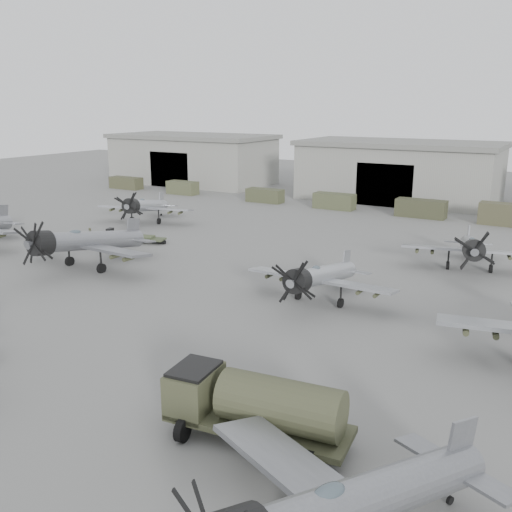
{
  "coord_description": "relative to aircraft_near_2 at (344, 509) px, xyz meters",
  "views": [
    {
      "loc": [
        24.58,
        -22.33,
        14.03
      ],
      "look_at": [
        2.87,
        14.81,
        2.5
      ],
      "focal_mm": 40.0,
      "sensor_mm": 36.0,
      "label": 1
    }
  ],
  "objects": [
    {
      "name": "ground",
      "position": [
        -19.54,
        8.49,
        -2.31
      ],
      "size": [
        220.0,
        220.0,
        0.0
      ],
      "primitive_type": "plane",
      "color": "#555553",
      "rests_on": "ground"
    },
    {
      "name": "support_truck_4",
      "position": [
        -12.93,
        58.49,
        -1.18
      ],
      "size": [
        6.25,
        2.2,
        2.26
      ],
      "primitive_type": "cube",
      "color": "#383A26",
      "rests_on": "ground"
    },
    {
      "name": "support_truck_2",
      "position": [
        -35.72,
        58.49,
        -1.33
      ],
      "size": [
        5.44,
        2.2,
        1.96
      ],
      "primitive_type": "cube",
      "color": "#40442C",
      "rests_on": "ground"
    },
    {
      "name": "support_truck_3",
      "position": [
        -24.77,
        58.49,
        -1.24
      ],
      "size": [
        5.64,
        2.2,
        2.14
      ],
      "primitive_type": "cube",
      "color": "#454A30",
      "rests_on": "ground"
    },
    {
      "name": "fuel_tanker",
      "position": [
        -5.9,
        4.83,
        -0.55
      ],
      "size": [
        8.22,
        4.28,
        3.08
      ],
      "rotation": [
        0.0,
        0.0,
        0.11
      ],
      "color": "#3B3E28",
      "rests_on": "ground"
    },
    {
      "name": "aircraft_far_0",
      "position": [
        -40.68,
        37.75,
        -0.18
      ],
      "size": [
        11.72,
        10.55,
        4.68
      ],
      "rotation": [
        0.0,
        0.0,
        0.29
      ],
      "color": "#9FA1A7",
      "rests_on": "ground"
    },
    {
      "name": "aircraft_near_2",
      "position": [
        0.0,
        0.0,
        0.0
      ],
      "size": [
        12.42,
        11.26,
        5.09
      ],
      "rotation": [
        0.0,
        0.0,
        -0.42
      ],
      "color": "gray",
      "rests_on": "ground"
    },
    {
      "name": "hangar_left",
      "position": [
        -57.54,
        70.45,
        2.06
      ],
      "size": [
        29.0,
        14.8,
        8.7
      ],
      "color": "gray",
      "rests_on": "ground"
    },
    {
      "name": "support_truck_5",
      "position": [
        -3.15,
        58.49,
        -1.0
      ],
      "size": [
        5.55,
        2.2,
        2.62
      ],
      "primitive_type": "cube",
      "color": "#43422C",
      "rests_on": "ground"
    },
    {
      "name": "hangar_center",
      "position": [
        -19.54,
        70.45,
        2.06
      ],
      "size": [
        29.0,
        14.8,
        8.7
      ],
      "color": "gray",
      "rests_on": "ground"
    },
    {
      "name": "support_truck_1",
      "position": [
        -50.83,
        58.49,
        -1.28
      ],
      "size": [
        5.05,
        2.2,
        2.07
      ],
      "primitive_type": "cube",
      "color": "#474C31",
      "rests_on": "ground"
    },
    {
      "name": "aircraft_mid_1",
      "position": [
        -32.09,
        19.87,
        0.17
      ],
      "size": [
        13.66,
        12.29,
        5.46
      ],
      "rotation": [
        0.0,
        0.0,
        -0.05
      ],
      "color": "gray",
      "rests_on": "ground"
    },
    {
      "name": "ground_crew",
      "position": [
        -38.75,
        27.14,
        -1.5
      ],
      "size": [
        0.46,
        0.64,
        1.64
      ],
      "primitive_type": "imported",
      "rotation": [
        0.0,
        0.0,
        1.7
      ],
      "color": "#373825",
      "rests_on": "ground"
    },
    {
      "name": "support_truck_0",
      "position": [
        -62.84,
        58.49,
        -1.33
      ],
      "size": [
        5.84,
        2.2,
        1.97
      ],
      "primitive_type": "cube",
      "color": "#40412A",
      "rests_on": "ground"
    },
    {
      "name": "aircraft_far_1",
      "position": [
        -2.91,
        36.29,
        -0.2
      ],
      "size": [
        11.72,
        10.55,
        4.66
      ],
      "rotation": [
        0.0,
        0.0,
        0.22
      ],
      "color": "gray",
      "rests_on": "ground"
    },
    {
      "name": "aircraft_mid_2",
      "position": [
        -10.75,
        22.12,
        -0.28
      ],
      "size": [
        11.16,
        10.04,
        4.48
      ],
      "rotation": [
        0.0,
        0.0,
        -0.02
      ],
      "color": "#9EA2A7",
      "rests_on": "ground"
    },
    {
      "name": "tug_trailer",
      "position": [
        -36.08,
        29.67,
        -1.82
      ],
      "size": [
        6.62,
        2.76,
        1.31
      ],
      "rotation": [
        0.0,
        0.0,
        0.24
      ],
      "color": "#3B432C",
      "rests_on": "ground"
    }
  ]
}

